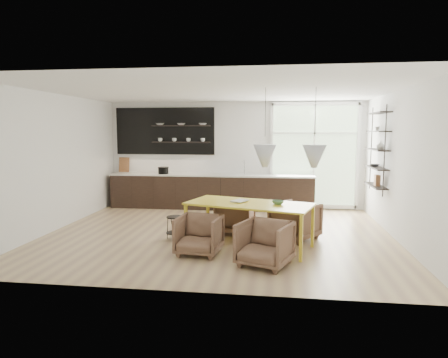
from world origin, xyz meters
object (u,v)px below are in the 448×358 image
Objects in this scene: armchair_front_right at (265,244)px; wire_stool at (175,224)px; dining_table at (249,206)px; armchair_front_left at (199,235)px; armchair_back_left at (235,216)px; armchair_back_right at (295,221)px.

armchair_front_right is 2.24m from wire_stool.
dining_table is 1.08m from armchair_front_left.
armchair_back_right is at bearing 172.16° from armchair_back_left.
dining_table is at bearing 117.20° from armchair_back_left.
armchair_front_right is at bearing 116.00° from armchair_back_left.
dining_table is 3.02× the size of armchair_back_right.
wire_stool is at bearing 164.55° from armchair_front_right.
armchair_back_right is 1.08× the size of armchair_front_left.
wire_stool is at bearing 36.68° from armchair_back_left.
armchair_front_right is (0.32, -1.00, -0.40)m from dining_table.
armchair_back_left is at bearing 29.64° from wire_stool.
armchair_front_right is at bearing -15.30° from armchair_front_left.
armchair_back_right reaches higher than armchair_back_left.
dining_table is at bearing 39.88° from armchair_front_left.
armchair_back_right is at bearing 53.58° from dining_table.
armchair_front_left is 0.95× the size of armchair_front_right.
armchair_front_right is at bearing -55.75° from dining_table.
armchair_front_right reaches higher than armchair_front_left.
armchair_back_left is 0.94× the size of armchair_back_right.
armchair_back_right reaches higher than armchair_front_right.
armchair_back_left is 1.68× the size of wire_stool.
dining_table reaches higher than armchair_front_right.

